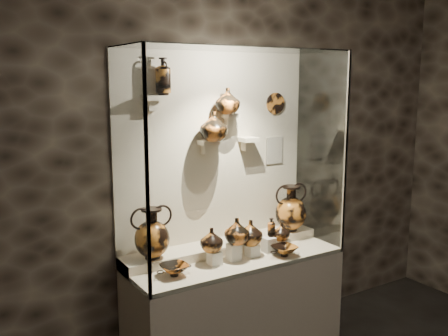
{
  "coord_description": "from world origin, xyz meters",
  "views": [
    {
      "loc": [
        -2.02,
        -0.88,
        2.18
      ],
      "look_at": [
        -0.07,
        2.23,
        1.53
      ],
      "focal_mm": 40.0,
      "sensor_mm": 36.0,
      "label": 1
    }
  ],
  "objects_px": {
    "jug_b": "(237,231)",
    "lekythos_small": "(271,226)",
    "jug_a": "(211,240)",
    "jug_e": "(281,231)",
    "jug_c": "(250,233)",
    "kylix_right": "(284,250)",
    "ovoid_vase_a": "(214,126)",
    "kylix_left": "(174,269)",
    "ovoid_vase_b": "(228,101)",
    "amphora_right": "(291,208)",
    "amphora_left": "(152,233)",
    "lekythos_tall": "(163,74)"
  },
  "relations": [
    {
      "from": "jug_b",
      "to": "lekythos_small",
      "type": "xyz_separation_m",
      "value": [
        0.35,
        0.03,
        -0.02
      ]
    },
    {
      "from": "jug_a",
      "to": "jug_e",
      "type": "distance_m",
      "value": 0.64
    },
    {
      "from": "jug_c",
      "to": "kylix_right",
      "type": "relative_size",
      "value": 0.79
    },
    {
      "from": "jug_a",
      "to": "ovoid_vase_a",
      "type": "xyz_separation_m",
      "value": [
        0.16,
        0.22,
        0.81
      ]
    },
    {
      "from": "jug_c",
      "to": "kylix_left",
      "type": "bearing_deg",
      "value": 163.98
    },
    {
      "from": "ovoid_vase_b",
      "to": "lekythos_small",
      "type": "bearing_deg",
      "value": -53.61
    },
    {
      "from": "jug_a",
      "to": "amphora_right",
      "type": "bearing_deg",
      "value": 21.74
    },
    {
      "from": "amphora_left",
      "to": "ovoid_vase_a",
      "type": "distance_m",
      "value": 0.92
    },
    {
      "from": "jug_b",
      "to": "jug_a",
      "type": "bearing_deg",
      "value": 149.71
    },
    {
      "from": "amphora_right",
      "to": "ovoid_vase_b",
      "type": "relative_size",
      "value": 1.97
    },
    {
      "from": "jug_b",
      "to": "jug_e",
      "type": "distance_m",
      "value": 0.44
    },
    {
      "from": "jug_b",
      "to": "kylix_right",
      "type": "relative_size",
      "value": 0.8
    },
    {
      "from": "kylix_right",
      "to": "ovoid_vase_a",
      "type": "bearing_deg",
      "value": 115.32
    },
    {
      "from": "jug_a",
      "to": "kylix_left",
      "type": "distance_m",
      "value": 0.36
    },
    {
      "from": "jug_b",
      "to": "amphora_left",
      "type": "bearing_deg",
      "value": 137.74
    },
    {
      "from": "kylix_left",
      "to": "kylix_right",
      "type": "height_order",
      "value": "kylix_left"
    },
    {
      "from": "lekythos_tall",
      "to": "kylix_right",
      "type": "bearing_deg",
      "value": -2.76
    },
    {
      "from": "jug_a",
      "to": "ovoid_vase_a",
      "type": "distance_m",
      "value": 0.85
    },
    {
      "from": "jug_e",
      "to": "lekythos_small",
      "type": "xyz_separation_m",
      "value": [
        -0.08,
        0.03,
        0.05
      ]
    },
    {
      "from": "kylix_left",
      "to": "ovoid_vase_a",
      "type": "xyz_separation_m",
      "value": [
        0.49,
        0.27,
        0.95
      ]
    },
    {
      "from": "lekythos_tall",
      "to": "kylix_left",
      "type": "bearing_deg",
      "value": -82.31
    },
    {
      "from": "jug_a",
      "to": "kylix_right",
      "type": "height_order",
      "value": "jug_a"
    },
    {
      "from": "amphora_left",
      "to": "jug_c",
      "type": "relative_size",
      "value": 1.92
    },
    {
      "from": "amphora_left",
      "to": "jug_a",
      "type": "xyz_separation_m",
      "value": [
        0.39,
        -0.18,
        -0.07
      ]
    },
    {
      "from": "jug_b",
      "to": "lekythos_tall",
      "type": "relative_size",
      "value": 0.66
    },
    {
      "from": "jug_a",
      "to": "lekythos_tall",
      "type": "xyz_separation_m",
      "value": [
        -0.24,
        0.27,
        1.2
      ]
    },
    {
      "from": "kylix_right",
      "to": "lekythos_tall",
      "type": "height_order",
      "value": "lekythos_tall"
    },
    {
      "from": "kylix_left",
      "to": "ovoid_vase_a",
      "type": "height_order",
      "value": "ovoid_vase_a"
    },
    {
      "from": "jug_e",
      "to": "jug_c",
      "type": "bearing_deg",
      "value": -169.01
    },
    {
      "from": "jug_a",
      "to": "kylix_right",
      "type": "relative_size",
      "value": 0.72
    },
    {
      "from": "kylix_left",
      "to": "ovoid_vase_b",
      "type": "distance_m",
      "value": 1.33
    },
    {
      "from": "ovoid_vase_b",
      "to": "ovoid_vase_a",
      "type": "bearing_deg",
      "value": 172.0
    },
    {
      "from": "jug_e",
      "to": "amphora_left",
      "type": "bearing_deg",
      "value": -176.87
    },
    {
      "from": "kylix_right",
      "to": "ovoid_vase_b",
      "type": "relative_size",
      "value": 1.23
    },
    {
      "from": "amphora_right",
      "to": "kylix_right",
      "type": "bearing_deg",
      "value": -140.13
    },
    {
      "from": "lekythos_tall",
      "to": "jug_c",
      "type": "bearing_deg",
      "value": -0.76
    },
    {
      "from": "kylix_right",
      "to": "lekythos_tall",
      "type": "bearing_deg",
      "value": 129.76
    },
    {
      "from": "kylix_left",
      "to": "ovoid_vase_a",
      "type": "distance_m",
      "value": 1.1
    },
    {
      "from": "jug_e",
      "to": "ovoid_vase_b",
      "type": "height_order",
      "value": "ovoid_vase_b"
    },
    {
      "from": "jug_c",
      "to": "jug_a",
      "type": "bearing_deg",
      "value": 159.69
    },
    {
      "from": "jug_e",
      "to": "lekythos_small",
      "type": "height_order",
      "value": "lekythos_small"
    },
    {
      "from": "amphora_right",
      "to": "kylix_left",
      "type": "xyz_separation_m",
      "value": [
        -1.22,
        -0.22,
        -0.22
      ]
    },
    {
      "from": "jug_a",
      "to": "lekythos_small",
      "type": "relative_size",
      "value": 1.06
    },
    {
      "from": "lekythos_tall",
      "to": "amphora_right",
      "type": "bearing_deg",
      "value": 19.58
    },
    {
      "from": "jug_b",
      "to": "jug_e",
      "type": "relative_size",
      "value": 1.36
    },
    {
      "from": "jug_b",
      "to": "lekythos_small",
      "type": "distance_m",
      "value": 0.35
    },
    {
      "from": "amphora_left",
      "to": "kylix_right",
      "type": "relative_size",
      "value": 1.52
    },
    {
      "from": "lekythos_tall",
      "to": "ovoid_vase_b",
      "type": "xyz_separation_m",
      "value": [
        0.52,
        -0.04,
        -0.2
      ]
    },
    {
      "from": "ovoid_vase_a",
      "to": "kylix_left",
      "type": "bearing_deg",
      "value": -159.39
    },
    {
      "from": "amphora_left",
      "to": "kylix_left",
      "type": "distance_m",
      "value": 0.31
    }
  ]
}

